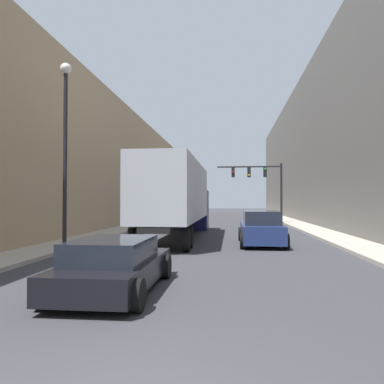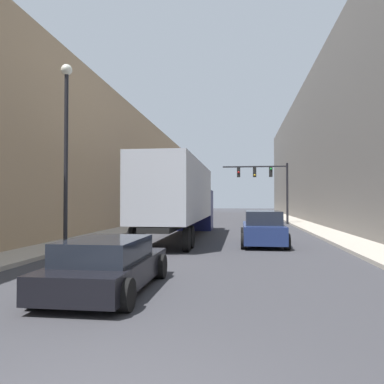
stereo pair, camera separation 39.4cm
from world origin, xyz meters
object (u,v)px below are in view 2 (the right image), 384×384
object	(u,v)px
traffic_signal_gantry	(268,180)
sedan_car	(108,265)
semi_truck	(181,196)
suv_car	(263,229)
street_lamp	(66,134)

from	to	relation	value
traffic_signal_gantry	sedan_car	bearing A→B (deg)	-102.04
semi_truck	suv_car	distance (m)	5.44
sedan_car	suv_car	xyz separation A→B (m)	(4.12, 9.71, 0.17)
suv_car	street_lamp	distance (m)	9.79
suv_car	semi_truck	bearing A→B (deg)	147.66
semi_truck	suv_car	size ratio (longest dim) A/B	2.91
suv_car	street_lamp	xyz separation A→B (m)	(-7.94, -4.09, 4.01)
street_lamp	sedan_car	bearing A→B (deg)	-55.82
suv_car	traffic_signal_gantry	distance (m)	16.82
suv_car	traffic_signal_gantry	world-z (taller)	traffic_signal_gantry
semi_truck	street_lamp	distance (m)	8.11
street_lamp	suv_car	bearing A→B (deg)	27.27
semi_truck	street_lamp	bearing A→B (deg)	-117.22
sedan_car	suv_car	size ratio (longest dim) A/B	0.92
sedan_car	traffic_signal_gantry	world-z (taller)	traffic_signal_gantry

